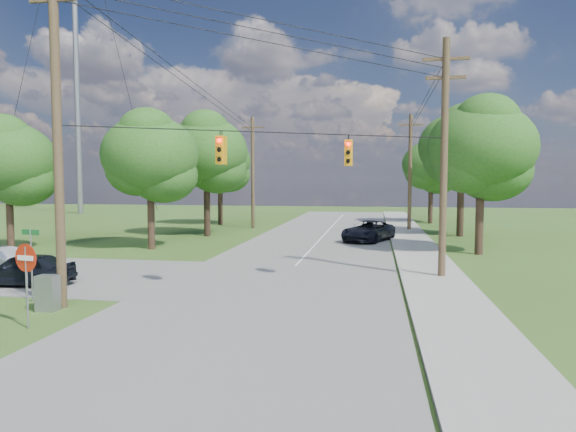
% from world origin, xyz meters
% --- Properties ---
extents(ground, '(140.00, 140.00, 0.00)m').
position_xyz_m(ground, '(0.00, 0.00, 0.00)').
color(ground, '#3A571D').
rests_on(ground, ground).
extents(main_road, '(10.00, 100.00, 0.03)m').
position_xyz_m(main_road, '(2.00, 5.00, 0.01)').
color(main_road, gray).
rests_on(main_road, ground).
extents(sidewalk_east, '(2.60, 100.00, 0.12)m').
position_xyz_m(sidewalk_east, '(8.70, 5.00, 0.06)').
color(sidewalk_east, '#9F9E95').
rests_on(sidewalk_east, ground).
extents(pole_sw, '(2.00, 0.32, 12.00)m').
position_xyz_m(pole_sw, '(-4.60, 0.40, 6.23)').
color(pole_sw, brown).
rests_on(pole_sw, ground).
extents(pole_ne, '(2.00, 0.32, 10.50)m').
position_xyz_m(pole_ne, '(8.90, 8.00, 5.47)').
color(pole_ne, brown).
rests_on(pole_ne, ground).
extents(pole_north_e, '(2.00, 0.32, 10.00)m').
position_xyz_m(pole_north_e, '(8.90, 30.00, 5.13)').
color(pole_north_e, brown).
rests_on(pole_north_e, ground).
extents(pole_north_w, '(2.00, 0.32, 10.00)m').
position_xyz_m(pole_north_w, '(-5.00, 30.00, 5.13)').
color(pole_north_w, brown).
rests_on(pole_north_w, ground).
extents(power_lines, '(13.93, 29.62, 4.93)m').
position_xyz_m(power_lines, '(1.50, 11.54, 9.15)').
color(power_lines, black).
rests_on(power_lines, ground).
extents(traffic_signals, '(4.91, 3.27, 1.05)m').
position_xyz_m(traffic_signals, '(2.55, 4.43, 5.50)').
color(traffic_signals, orange).
rests_on(traffic_signals, ground).
extents(radio_mast, '(0.70, 0.70, 45.00)m').
position_xyz_m(radio_mast, '(-32.00, 46.00, 22.50)').
color(radio_mast, gray).
rests_on(radio_mast, ground).
extents(tree_w_near, '(6.00, 6.00, 8.40)m').
position_xyz_m(tree_w_near, '(-8.00, 15.00, 5.92)').
color(tree_w_near, '#3B291D').
rests_on(tree_w_near, ground).
extents(tree_w_mid, '(6.40, 6.40, 9.22)m').
position_xyz_m(tree_w_mid, '(-7.00, 23.00, 6.58)').
color(tree_w_mid, '#3B291D').
rests_on(tree_w_mid, ground).
extents(tree_w_far, '(6.00, 6.00, 8.73)m').
position_xyz_m(tree_w_far, '(-9.00, 33.00, 6.25)').
color(tree_w_far, '#3B291D').
rests_on(tree_w_far, ground).
extents(tree_e_near, '(6.20, 6.20, 8.81)m').
position_xyz_m(tree_e_near, '(12.00, 16.00, 6.25)').
color(tree_e_near, '#3B291D').
rests_on(tree_e_near, ground).
extents(tree_e_mid, '(6.60, 6.60, 9.64)m').
position_xyz_m(tree_e_mid, '(12.50, 26.00, 6.91)').
color(tree_e_mid, '#3B291D').
rests_on(tree_e_mid, ground).
extents(tree_e_far, '(5.80, 5.80, 8.32)m').
position_xyz_m(tree_e_far, '(11.50, 38.00, 5.92)').
color(tree_e_far, '#3B291D').
rests_on(tree_e_far, ground).
extents(tree_cross_n, '(5.60, 5.60, 7.91)m').
position_xyz_m(tree_cross_n, '(-16.00, 12.50, 5.59)').
color(tree_cross_n, '#3B291D').
rests_on(tree_cross_n, ground).
extents(car_cross_dark, '(4.11, 1.92, 1.36)m').
position_xyz_m(car_cross_dark, '(-8.26, 3.37, 0.71)').
color(car_cross_dark, black).
rests_on(car_cross_dark, cross_road).
extents(car_main_north, '(4.21, 5.75, 1.45)m').
position_xyz_m(car_main_north, '(5.50, 21.38, 0.76)').
color(car_main_north, black).
rests_on(car_main_north, main_road).
extents(control_cabinet, '(0.67, 0.49, 1.20)m').
position_xyz_m(control_cabinet, '(-4.82, -0.09, 0.60)').
color(control_cabinet, gray).
rests_on(control_cabinet, ground).
extents(do_not_enter_sign, '(0.82, 0.23, 2.51)m').
position_xyz_m(do_not_enter_sign, '(-4.11, -2.04, 1.82)').
color(do_not_enter_sign, gray).
rests_on(do_not_enter_sign, ground).
extents(street_name_sign, '(0.78, 0.17, 2.62)m').
position_xyz_m(street_name_sign, '(-6.17, 1.00, 1.67)').
color(street_name_sign, gray).
rests_on(street_name_sign, ground).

